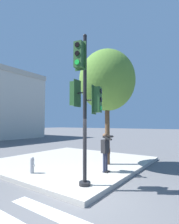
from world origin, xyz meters
name	(u,v)px	position (x,y,z in m)	size (l,w,h in m)	color
ground_plane	(81,198)	(0.00, 0.00, 0.00)	(160.00, 160.00, 0.00)	#5B5B5E
sidewalk_corner	(71,162)	(3.50, 3.50, 0.09)	(8.00, 8.00, 0.17)	#ADA89E
traffic_signal_pole	(84,95)	(0.47, 0.26, 3.36)	(0.93, 1.26, 5.48)	black
person_photographer	(106,148)	(2.46, 0.53, 1.21)	(0.58, 0.54, 1.73)	black
street_tree	(107,81)	(3.83, 1.20, 4.70)	(3.07, 3.07, 6.23)	brown
fire_hydrant	(32,165)	(0.44, 3.07, 0.52)	(0.17, 0.23, 0.70)	#99999E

